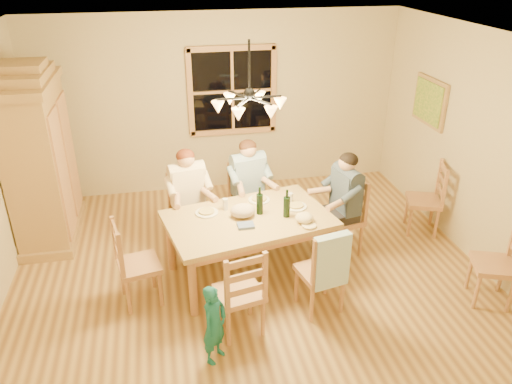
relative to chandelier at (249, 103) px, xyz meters
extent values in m
plane|color=brown|center=(0.00, 0.00, -2.08)|extent=(5.50, 5.50, 0.00)
cube|color=white|center=(0.00, 0.00, 0.62)|extent=(5.50, 5.00, 0.02)
cube|color=#C6B28C|center=(0.00, 2.50, -0.73)|extent=(5.50, 0.02, 2.70)
cube|color=#C6B28C|center=(2.75, 0.00, -0.73)|extent=(0.02, 5.00, 2.70)
cube|color=black|center=(0.20, 2.48, -0.53)|extent=(1.20, 0.03, 1.20)
cube|color=#A8754A|center=(0.20, 2.46, -0.53)|extent=(1.30, 0.06, 1.30)
cube|color=olive|center=(2.72, 1.20, -0.48)|extent=(0.04, 0.78, 0.64)
cube|color=#1E6B2D|center=(2.69, 1.20, -0.48)|extent=(0.02, 0.68, 0.54)
cylinder|color=black|center=(0.00, 0.00, 0.36)|extent=(0.02, 0.02, 0.53)
sphere|color=black|center=(0.00, 0.00, 0.09)|extent=(0.12, 0.12, 0.12)
cylinder|color=black|center=(0.16, 0.00, 0.05)|extent=(0.34, 0.02, 0.02)
cone|color=#FFB259|center=(0.32, 0.00, -0.03)|extent=(0.13, 0.13, 0.12)
cylinder|color=black|center=(0.08, 0.14, 0.05)|extent=(0.19, 0.31, 0.02)
cone|color=#FFB259|center=(0.16, 0.28, -0.03)|extent=(0.13, 0.13, 0.12)
cylinder|color=black|center=(-0.08, 0.14, 0.05)|extent=(0.19, 0.31, 0.02)
cone|color=#FFB259|center=(-0.16, 0.28, -0.03)|extent=(0.13, 0.13, 0.12)
cylinder|color=black|center=(-0.16, 0.00, 0.05)|extent=(0.34, 0.02, 0.02)
cone|color=#FFB259|center=(-0.32, 0.00, -0.03)|extent=(0.13, 0.13, 0.12)
cylinder|color=black|center=(-0.08, -0.14, 0.05)|extent=(0.19, 0.31, 0.02)
cone|color=#FFB259|center=(-0.16, -0.28, -0.03)|extent=(0.13, 0.13, 0.12)
cylinder|color=black|center=(0.08, -0.14, 0.05)|extent=(0.19, 0.31, 0.02)
cone|color=#FFB259|center=(0.16, -0.28, -0.03)|extent=(0.13, 0.13, 0.12)
cube|color=olive|center=(-2.43, 1.41, -1.08)|extent=(0.60, 1.30, 2.00)
cube|color=olive|center=(-2.43, 1.41, -0.03)|extent=(0.66, 1.40, 0.10)
cube|color=olive|center=(-2.43, 1.41, 0.07)|extent=(0.58, 1.00, 0.12)
cube|color=olive|center=(-2.43, 1.41, 0.17)|extent=(0.52, 0.55, 0.10)
cube|color=#A8754A|center=(-2.12, 1.08, -1.08)|extent=(0.03, 0.55, 1.60)
cube|color=#A8754A|center=(-2.12, 1.74, -1.08)|extent=(0.03, 0.55, 1.60)
cube|color=olive|center=(-2.43, 1.41, -2.02)|extent=(0.66, 1.40, 0.12)
cube|color=#AE874D|center=(-0.02, 0.00, -1.35)|extent=(2.00, 1.46, 0.06)
cube|color=#A8754A|center=(-0.02, 0.00, -1.43)|extent=(1.83, 1.28, 0.10)
cylinder|color=#A8754A|center=(-0.72, -0.61, -1.73)|extent=(0.09, 0.09, 0.70)
cylinder|color=#A8754A|center=(0.86, -0.28, -1.73)|extent=(0.09, 0.09, 0.70)
cylinder|color=#A8754A|center=(-0.90, 0.28, -1.73)|extent=(0.09, 0.09, 0.70)
cylinder|color=#A8754A|center=(0.68, 0.61, -1.73)|extent=(0.09, 0.09, 0.70)
cube|color=#A8754A|center=(-0.64, 0.74, -1.63)|extent=(0.52, 0.50, 0.06)
cube|color=#A8754A|center=(-0.64, 0.74, -1.36)|extent=(0.38, 0.13, 0.54)
cube|color=#A8754A|center=(0.15, 0.91, -1.63)|extent=(0.52, 0.50, 0.06)
cube|color=#A8754A|center=(0.15, 0.91, -1.36)|extent=(0.38, 0.13, 0.54)
cube|color=#A8754A|center=(-0.29, -0.93, -1.63)|extent=(0.52, 0.50, 0.06)
cube|color=#A8754A|center=(-0.29, -0.93, -1.36)|extent=(0.38, 0.13, 0.54)
cube|color=#A8754A|center=(0.60, -0.75, -1.63)|extent=(0.52, 0.50, 0.06)
cube|color=#A8754A|center=(0.60, -0.75, -1.36)|extent=(0.38, 0.13, 0.54)
cube|color=#A8754A|center=(-1.25, -0.26, -1.63)|extent=(0.50, 0.52, 0.06)
cube|color=#A8754A|center=(-1.25, -0.26, -1.36)|extent=(0.13, 0.38, 0.54)
cube|color=#A8754A|center=(1.21, 0.26, -1.63)|extent=(0.50, 0.52, 0.06)
cube|color=#A8754A|center=(1.21, 0.26, -1.36)|extent=(0.13, 0.38, 0.54)
cube|color=beige|center=(-0.64, 0.74, -1.24)|extent=(0.44, 0.30, 0.52)
cube|color=#262328|center=(-0.64, 0.74, -1.55)|extent=(0.46, 0.49, 0.14)
sphere|color=tan|center=(-0.64, 0.74, -0.86)|extent=(0.21, 0.21, 0.21)
ellipsoid|color=#592614|center=(-0.64, 0.74, -0.83)|extent=(0.22, 0.22, 0.17)
cube|color=#39689D|center=(0.15, 0.91, -1.24)|extent=(0.44, 0.30, 0.52)
cube|color=#262328|center=(0.15, 0.91, -1.55)|extent=(0.46, 0.49, 0.14)
sphere|color=tan|center=(0.15, 0.91, -0.86)|extent=(0.21, 0.21, 0.21)
ellipsoid|color=#381E11|center=(0.15, 0.91, -0.83)|extent=(0.22, 0.22, 0.17)
cube|color=#39465B|center=(1.21, 0.26, -1.24)|extent=(0.30, 0.44, 0.52)
cube|color=#262328|center=(1.21, 0.26, -1.55)|extent=(0.49, 0.46, 0.14)
sphere|color=tan|center=(1.21, 0.26, -0.86)|extent=(0.21, 0.21, 0.21)
ellipsoid|color=black|center=(1.21, 0.26, -0.83)|extent=(0.22, 0.22, 0.17)
cube|color=#B0D4EE|center=(0.64, -0.93, -1.38)|extent=(0.39, 0.18, 0.58)
cylinder|color=black|center=(0.12, 0.06, -1.15)|extent=(0.08, 0.08, 0.33)
cylinder|color=black|center=(0.40, -0.07, -1.15)|extent=(0.08, 0.08, 0.33)
cylinder|color=white|center=(-0.47, 0.18, -1.31)|extent=(0.26, 0.26, 0.02)
cylinder|color=white|center=(0.18, 0.38, -1.31)|extent=(0.26, 0.26, 0.02)
cylinder|color=white|center=(0.56, 0.13, -1.31)|extent=(0.26, 0.26, 0.02)
cylinder|color=silver|center=(-0.25, 0.23, -1.25)|extent=(0.06, 0.06, 0.14)
cylinder|color=silver|center=(0.52, 0.22, -1.25)|extent=(0.06, 0.06, 0.14)
ellipsoid|color=beige|center=(0.56, -0.23, -1.26)|extent=(0.20, 0.20, 0.11)
cube|color=#4D5D8E|center=(-0.09, -0.20, -1.30)|extent=(0.20, 0.17, 0.03)
ellipsoid|color=tan|center=(-0.08, 0.02, -1.24)|extent=(0.28, 0.22, 0.15)
imported|color=#196B70|center=(-0.57, -1.28, -1.67)|extent=(0.34, 0.35, 0.81)
cube|color=#A8754A|center=(2.45, -1.00, -1.63)|extent=(0.55, 0.56, 0.06)
cube|color=#A8754A|center=(2.45, -1.00, -1.36)|extent=(0.18, 0.37, 0.54)
cube|color=#A8754A|center=(2.45, 0.53, -1.63)|extent=(0.54, 0.56, 0.06)
cube|color=#A8754A|center=(2.45, 0.53, -1.36)|extent=(0.18, 0.37, 0.54)
camera|label=1|loc=(-0.90, -4.82, 1.41)|focal=35.00mm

